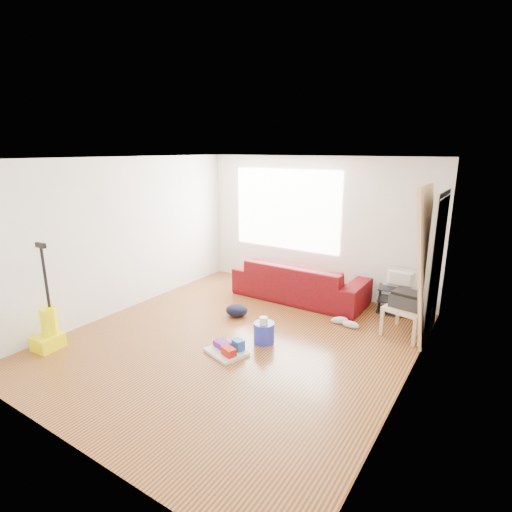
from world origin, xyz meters
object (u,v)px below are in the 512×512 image
Objects in this scene: tv_stand at (398,300)px; bucket at (264,342)px; sofa at (299,298)px; cleaning_tray at (228,349)px; backpack at (237,316)px; side_table at (407,311)px; vacuum at (48,329)px.

tv_stand is 2.35× the size of bucket.
cleaning_tray is (0.12, -2.31, 0.06)m from sofa.
sofa is at bearing 51.72° from backpack.
cleaning_tray is (-1.83, -1.83, -0.31)m from side_table.
cleaning_tray reaches higher than bucket.
side_table is at bearing 0.63° from backpack.
vacuum is at bearing 60.24° from sofa.
backpack is 2.71m from vacuum.
bucket is 0.48× the size of cleaning_tray.
cleaning_tray is at bearing -114.09° from bucket.
bucket is 0.20× the size of vacuum.
tv_stand is 1.13× the size of cleaning_tray.
vacuum reaches higher than sofa.
side_table reaches higher than cleaning_tray.
side_table is 2.21× the size of bucket.
side_table is 2.61m from cleaning_tray.
cleaning_tray is at bearing 25.55° from vacuum.
sofa is 8.12× the size of bucket.
cleaning_tray is (-0.23, -0.53, 0.06)m from bucket.
side_table is (0.30, -0.75, 0.14)m from tv_stand.
sofa is 3.45× the size of tv_stand.
cleaning_tray is 1.21m from backpack.
bucket is at bearing -140.80° from side_table.
side_table is 4.97m from vacuum.
sofa is 2.04m from side_table.
vacuum reaches higher than cleaning_tray.
tv_stand reaches higher than sofa.
vacuum reaches higher than tv_stand.
backpack is (-0.61, 1.05, -0.06)m from cleaning_tray.
cleaning_tray is at bearing -135.07° from side_table.
tv_stand is 2.64m from backpack.
cleaning_tray is at bearing -131.25° from tv_stand.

